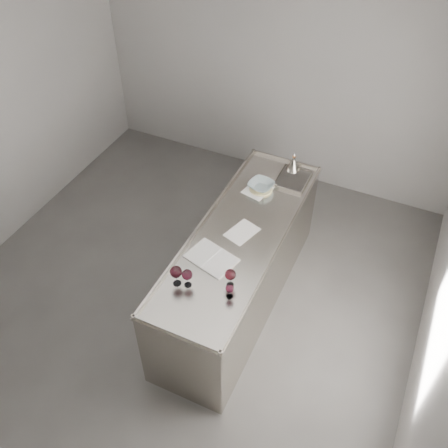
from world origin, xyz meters
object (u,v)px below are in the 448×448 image
at_px(wine_glass_small, 230,289).
at_px(wine_funnel, 293,164).
at_px(wine_glass_middle, 187,275).
at_px(ceramic_bowl, 261,185).
at_px(wine_glass_right, 230,275).
at_px(counter, 239,267).
at_px(wine_glass_left, 176,272).
at_px(notebook, 211,258).

relative_size(wine_glass_small, wine_funnel, 0.64).
bearing_deg(wine_glass_small, wine_glass_middle, -174.59).
bearing_deg(wine_funnel, ceramic_bowl, -112.26).
relative_size(wine_glass_small, ceramic_bowl, 0.57).
bearing_deg(wine_glass_small, wine_funnel, 93.02).
height_order(wine_glass_small, ceramic_bowl, wine_glass_small).
distance_m(wine_glass_right, wine_glass_small, 0.12).
relative_size(counter, ceramic_bowl, 10.02).
height_order(wine_glass_left, wine_glass_middle, wine_glass_left).
height_order(wine_glass_small, wine_funnel, wine_funnel).
bearing_deg(notebook, wine_glass_left, -94.74).
bearing_deg(notebook, wine_funnel, 96.81).
bearing_deg(wine_funnel, wine_glass_left, -100.80).
distance_m(wine_glass_middle, wine_glass_small, 0.36).
bearing_deg(wine_glass_right, wine_funnel, 91.69).
distance_m(counter, wine_glass_middle, 0.95).
distance_m(wine_glass_right, ceramic_bowl, 1.25).
bearing_deg(wine_glass_right, wine_glass_left, -157.35).
relative_size(wine_glass_left, ceramic_bowl, 0.80).
bearing_deg(counter, wine_glass_left, -107.03).
bearing_deg(wine_glass_right, wine_glass_middle, -155.36).
bearing_deg(ceramic_bowl, wine_glass_small, -78.51).
relative_size(wine_glass_right, wine_funnel, 0.82).
height_order(wine_glass_right, wine_funnel, wine_funnel).
height_order(counter, ceramic_bowl, ceramic_bowl).
height_order(counter, wine_funnel, wine_funnel).
relative_size(wine_glass_middle, notebook, 0.37).
relative_size(wine_glass_right, ceramic_bowl, 0.73).
height_order(wine_glass_middle, ceramic_bowl, wine_glass_middle).
distance_m(wine_glass_middle, wine_glass_right, 0.34).
relative_size(wine_glass_right, notebook, 0.38).
bearing_deg(wine_funnel, wine_glass_right, -88.31).
xyz_separation_m(counter, ceramic_bowl, (-0.06, 0.64, 0.52)).
xyz_separation_m(counter, notebook, (-0.10, -0.39, 0.47)).
height_order(wine_glass_middle, wine_glass_right, wine_glass_right).
xyz_separation_m(counter, wine_funnel, (0.12, 1.08, 0.53)).
xyz_separation_m(counter, wine_glass_right, (0.17, -0.59, 0.59)).
distance_m(wine_glass_small, notebook, 0.45).
relative_size(wine_glass_left, wine_glass_middle, 1.12).
height_order(wine_glass_small, notebook, wine_glass_small).
relative_size(wine_glass_left, wine_glass_small, 1.41).
relative_size(counter, wine_funnel, 11.23).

